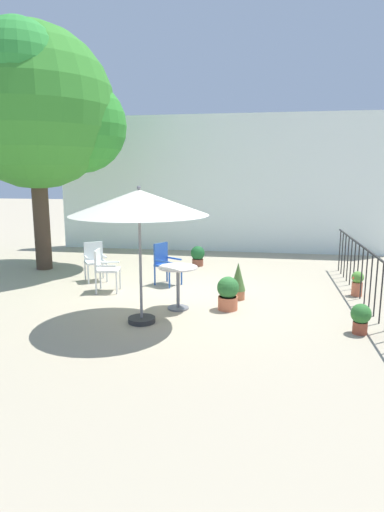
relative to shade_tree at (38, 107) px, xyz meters
name	(u,v)px	position (x,y,z in m)	size (l,w,h in m)	color
ground_plane	(192,296)	(4.01, -1.89, -3.90)	(60.00, 60.00, 0.00)	tan
villa_facade	(220,184)	(4.01, 3.27, -1.86)	(10.04, 0.30, 4.08)	white
terrace_railing	(367,268)	(7.22, -1.89, -3.22)	(0.03, 5.97, 1.01)	black
shade_tree	(38,107)	(0.00, 0.00, 0.00)	(3.98, 3.79, 5.77)	#483729
patio_umbrella_0	(139,204)	(3.45, -3.50, -1.99)	(2.16, 2.16, 2.18)	#2D2D2D
cafe_table_0	(178,280)	(3.90, -2.72, -3.37)	(0.69, 0.69, 0.77)	silver
patio_chair_0	(95,258)	(1.66, -0.98, -3.40)	(0.60, 0.59, 0.86)	silver
patio_chair_1	(165,261)	(3.29, -1.07, -3.39)	(0.61, 0.60, 0.89)	#244FA2
patio_chair_2	(104,267)	(2.20, -1.83, -3.39)	(0.50, 0.48, 0.87)	white
potted_plant_0	(198,255)	(3.70, 0.92, -3.62)	(0.37, 0.37, 0.52)	brown
potted_plant_1	(361,317)	(6.82, -3.46, -3.64)	(0.30, 0.30, 0.46)	#9A4731
potted_plant_2	(357,283)	(7.20, -1.34, -3.63)	(0.23, 0.23, 0.49)	#C86647
potted_plant_3	(238,281)	(4.91, -1.95, -3.53)	(0.29, 0.29, 0.72)	#C06F48
potted_plant_4	(228,293)	(4.77, -2.61, -3.59)	(0.39, 0.39, 0.59)	#CF6D48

